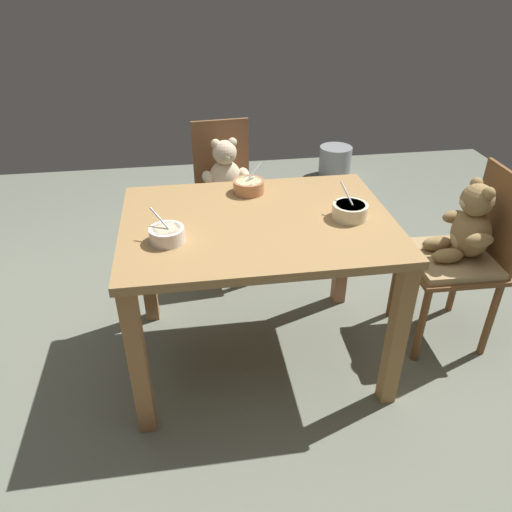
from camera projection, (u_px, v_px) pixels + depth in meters
The scene contains 8 objects.
ground_plane at pixel (257, 356), 2.46m from camera, with size 5.20×5.20×0.04m.
dining_table at pixel (258, 244), 2.12m from camera, with size 1.14×0.83×0.75m.
teddy_chair_far_center at pixel (226, 188), 2.85m from camera, with size 0.39×0.42×0.89m.
teddy_chair_near_right at pixel (464, 242), 2.30m from camera, with size 0.41×0.42×0.88m.
porridge_bowl_terracotta_far_center at pixel (249, 186), 2.27m from camera, with size 0.14×0.14×0.13m.
porridge_bowl_cream_near_right at pixel (350, 211), 2.05m from camera, with size 0.15×0.16×0.14m.
porridge_bowl_white_near_left at pixel (167, 234), 1.89m from camera, with size 0.14×0.14×0.13m.
metal_pail at pixel (335, 161), 4.32m from camera, with size 0.28×0.28×0.26m, color #93969B.
Camera 1 is at (-0.28, -1.80, 1.71)m, focal length 34.56 mm.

